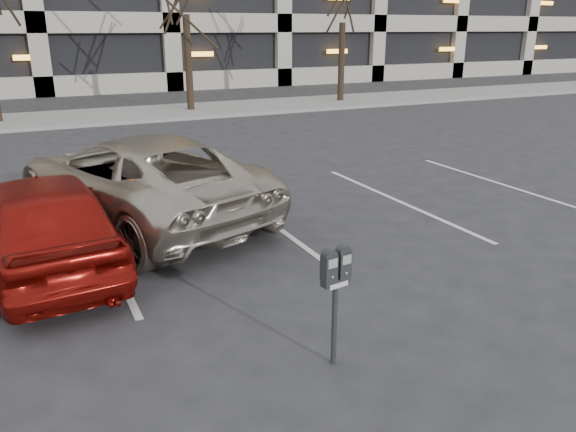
% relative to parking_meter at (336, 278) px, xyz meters
% --- Properties ---
extents(ground, '(140.00, 140.00, 0.00)m').
position_rel_parking_meter_xyz_m(ground, '(-0.21, 2.06, -0.96)').
color(ground, '#28282B').
rests_on(ground, ground).
extents(sidewalk, '(80.00, 4.00, 0.12)m').
position_rel_parking_meter_xyz_m(sidewalk, '(-0.21, 18.06, -0.90)').
color(sidewalk, gray).
rests_on(sidewalk, ground).
extents(stall_lines, '(16.90, 5.20, 0.00)m').
position_rel_parking_meter_xyz_m(stall_lines, '(-1.61, 4.36, -0.95)').
color(stall_lines, silver).
rests_on(stall_lines, ground).
extents(parking_meter, '(0.33, 0.17, 1.25)m').
position_rel_parking_meter_xyz_m(parking_meter, '(0.00, 0.00, 0.00)').
color(parking_meter, black).
rests_on(parking_meter, ground).
extents(suv_silver, '(4.12, 6.05, 1.54)m').
position_rel_parking_meter_xyz_m(suv_silver, '(-0.82, 5.37, -0.19)').
color(suv_silver, '#BDB2A1').
rests_on(suv_silver, ground).
extents(car_red, '(2.01, 4.29, 1.42)m').
position_rel_parking_meter_xyz_m(car_red, '(-2.44, 3.85, -0.25)').
color(car_red, maroon).
rests_on(car_red, ground).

